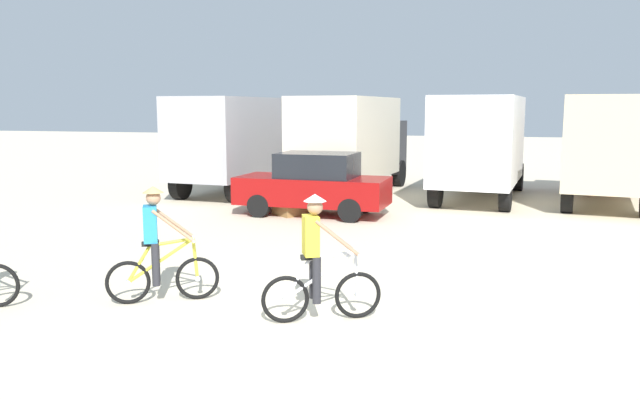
{
  "coord_description": "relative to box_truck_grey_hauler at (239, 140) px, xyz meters",
  "views": [
    {
      "loc": [
        2.95,
        -7.99,
        3.0
      ],
      "look_at": [
        -0.56,
        4.39,
        1.1
      ],
      "focal_mm": 35.19,
      "sensor_mm": 36.0,
      "label": 1
    }
  ],
  "objects": [
    {
      "name": "supply_crate",
      "position": [
        3.28,
        -4.14,
        -1.59
      ],
      "size": [
        1.02,
        1.02,
        0.57
      ],
      "primitive_type": "cube",
      "rotation": [
        0.0,
        0.0,
        2.53
      ],
      "color": "olive",
      "rests_on": "ground"
    },
    {
      "name": "cyclist_near_camera",
      "position": [
        6.47,
        -12.41,
        -1.03
      ],
      "size": [
        1.57,
        0.87,
        1.82
      ],
      "color": "black",
      "rests_on": "ground"
    },
    {
      "name": "box_truck_tan_camper",
      "position": [
        12.14,
        0.54,
        0.0
      ],
      "size": [
        3.22,
        7.0,
        3.35
      ],
      "color": "#CCB78E",
      "rests_on": "ground"
    },
    {
      "name": "box_truck_avon_van",
      "position": [
        8.32,
        0.52,
        0.0
      ],
      "size": [
        2.99,
        6.94,
        3.35
      ],
      "color": "white",
      "rests_on": "ground"
    },
    {
      "name": "cyclist_cowboy_hat",
      "position": [
        3.86,
        -12.25,
        -1.03
      ],
      "size": [
        1.54,
        0.92,
        1.82
      ],
      "color": "black",
      "rests_on": "ground"
    },
    {
      "name": "box_truck_grey_hauler",
      "position": [
        0.0,
        0.0,
        0.0
      ],
      "size": [
        2.83,
        6.9,
        3.35
      ],
      "color": "#9E9EA3",
      "rests_on": "ground"
    },
    {
      "name": "sedan_parked",
      "position": [
        3.93,
        -3.94,
        -0.99
      ],
      "size": [
        4.25,
        1.89,
        1.76
      ],
      "color": "maroon",
      "rests_on": "ground"
    },
    {
      "name": "ground_plane",
      "position": [
        5.89,
        -12.65,
        -1.87
      ],
      "size": [
        120.0,
        120.0,
        0.0
      ],
      "primitive_type": "plane",
      "color": "beige"
    },
    {
      "name": "box_truck_cream_rv",
      "position": [
        3.95,
        0.64,
        0.0
      ],
      "size": [
        2.97,
        6.94,
        3.35
      ],
      "color": "beige",
      "rests_on": "ground"
    }
  ]
}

